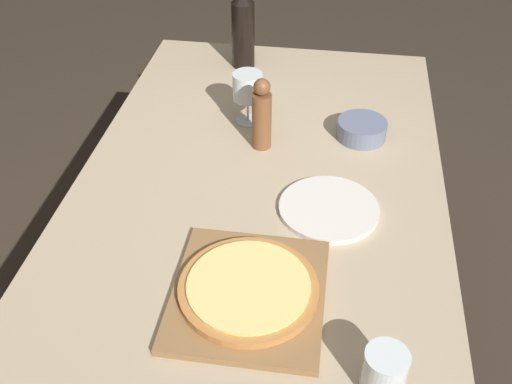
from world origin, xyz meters
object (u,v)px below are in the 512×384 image
Objects in this scene: wine_glass at (248,88)px; small_bowl at (362,129)px; pizza at (248,288)px; pepper_mill at (262,115)px; wine_bottle at (243,29)px.

wine_glass is 1.12× the size of small_bowl.
pizza is 0.58m from pepper_mill.
wine_glass is at bearing -78.43° from wine_bottle.
wine_bottle is at bearing 100.07° from pizza.
pepper_mill is 1.33× the size of wine_glass.
wine_bottle is 2.33× the size of small_bowl.
wine_bottle is 2.08× the size of wine_glass.
wine_glass reaches higher than pizza.
wine_bottle reaches higher than wine_glass.
wine_glass is (-0.11, 0.70, 0.09)m from pizza.
wine_bottle is 1.56× the size of pepper_mill.
pizza is at bearing -80.71° from wine_glass.
wine_glass reaches higher than small_bowl.
wine_bottle is 0.37m from wine_glass.
pepper_mill is 0.14m from wine_glass.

